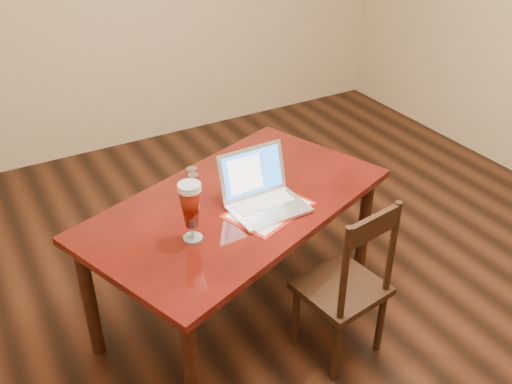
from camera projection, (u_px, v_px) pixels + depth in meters
ground at (317, 302)px, 3.27m from camera, size 5.00×5.00×0.00m
dining_table at (237, 215)px, 2.88m from camera, size 1.75×1.35×1.01m
dining_chair at (346, 287)px, 2.75m from camera, size 0.43×0.42×0.91m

